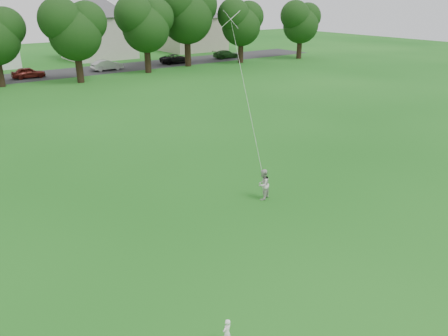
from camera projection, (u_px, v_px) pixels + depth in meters
ground at (233, 251)px, 15.58m from camera, size 160.00×160.00×0.00m
toddler at (227, 333)px, 11.24m from camera, size 0.34×0.27×0.82m
older_boy at (263, 184)px, 19.33m from camera, size 0.84×0.76×1.41m
kite at (247, 100)px, 18.99m from camera, size 1.11×1.88×7.16m
tree_row at (11, 23)px, 41.70m from camera, size 81.53×9.01×10.61m
parked_cars at (2, 75)px, 46.31m from camera, size 65.22×2.36×1.29m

